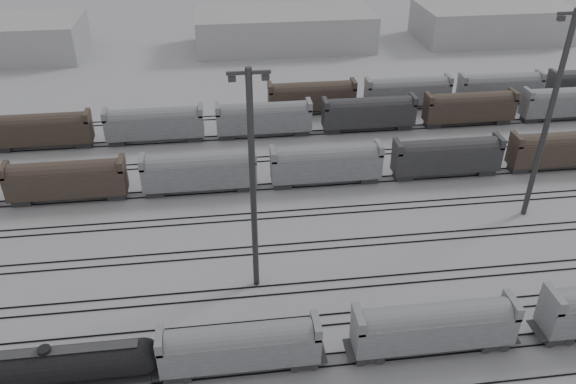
{
  "coord_description": "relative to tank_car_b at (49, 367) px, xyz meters",
  "views": [
    {
      "loc": [
        -5.57,
        -33.43,
        39.49
      ],
      "look_at": [
        1.76,
        23.89,
        4.0
      ],
      "focal_mm": 35.0,
      "sensor_mm": 36.0,
      "label": 1
    }
  ],
  "objects": [
    {
      "name": "ground",
      "position": [
        21.23,
        -1.0,
        -2.65
      ],
      "size": [
        900.0,
        900.0,
        0.0
      ],
      "primitive_type": "plane",
      "color": "#AEAFB3",
      "rests_on": "ground"
    },
    {
      "name": "tracks",
      "position": [
        21.23,
        16.5,
        -2.57
      ],
      "size": [
        220.0,
        71.5,
        0.16
      ],
      "color": "black",
      "rests_on": "ground"
    },
    {
      "name": "tank_car_b",
      "position": [
        0.0,
        0.0,
        0.0
      ],
      "size": [
        18.55,
        3.09,
        4.58
      ],
      "color": "#27282A",
      "rests_on": "ground"
    },
    {
      "name": "hopper_car_a",
      "position": [
        15.88,
        0.0,
        0.42
      ],
      "size": [
        13.89,
        2.76,
        4.97
      ],
      "color": "#27282A",
      "rests_on": "ground"
    },
    {
      "name": "hopper_car_b",
      "position": [
        33.22,
        0.0,
        0.6
      ],
      "size": [
        14.72,
        2.92,
        5.26
      ],
      "color": "#27282A",
      "rests_on": "ground"
    },
    {
      "name": "light_mast_c",
      "position": [
        18.14,
        11.3,
        9.96
      ],
      "size": [
        3.8,
        0.61,
        23.77
      ],
      "color": "#343437",
      "rests_on": "ground"
    },
    {
      "name": "light_mast_d",
      "position": [
        52.75,
        20.41,
        10.86
      ],
      "size": [
        4.07,
        0.65,
        25.46
      ],
      "color": "#343437",
      "rests_on": "ground"
    },
    {
      "name": "bg_string_near",
      "position": [
        29.23,
        31.0,
        0.15
      ],
      "size": [
        151.0,
        3.0,
        5.6
      ],
      "color": "gray",
      "rests_on": "ground"
    },
    {
      "name": "bg_string_mid",
      "position": [
        39.23,
        47.0,
        0.15
      ],
      "size": [
        151.0,
        3.0,
        5.6
      ],
      "color": "#27282A",
      "rests_on": "ground"
    },
    {
      "name": "bg_string_far",
      "position": [
        56.73,
        55.0,
        0.15
      ],
      "size": [
        66.0,
        3.0,
        5.6
      ],
      "color": "#43332A",
      "rests_on": "ground"
    },
    {
      "name": "warehouse_mid",
      "position": [
        31.23,
        94.0,
        1.35
      ],
      "size": [
        40.0,
        18.0,
        8.0
      ],
      "primitive_type": "cube",
      "color": "#A8A8AB",
      "rests_on": "ground"
    },
    {
      "name": "warehouse_right",
      "position": [
        81.23,
        94.0,
        1.35
      ],
      "size": [
        35.0,
        18.0,
        8.0
      ],
      "primitive_type": "cube",
      "color": "#A8A8AB",
      "rests_on": "ground"
    }
  ]
}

